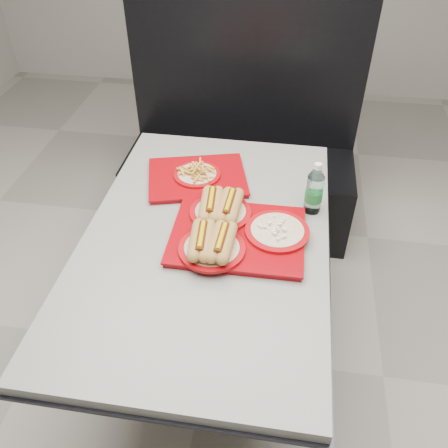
% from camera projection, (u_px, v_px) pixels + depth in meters
% --- Properties ---
extents(ground, '(6.00, 6.00, 0.00)m').
position_uv_depth(ground, '(210.00, 353.00, 2.24)').
color(ground, gray).
rests_on(ground, ground).
extents(diner_table, '(0.92, 1.42, 0.75)m').
position_uv_depth(diner_table, '(207.00, 266.00, 1.86)').
color(diner_table, black).
rests_on(diner_table, ground).
extents(booth_bench, '(1.30, 0.57, 1.35)m').
position_uv_depth(booth_bench, '(241.00, 158.00, 2.81)').
color(booth_bench, black).
rests_on(booth_bench, ground).
extents(tray_near, '(0.50, 0.44, 0.11)m').
position_uv_depth(tray_near, '(232.00, 230.00, 1.72)').
color(tray_near, '#840309').
rests_on(tray_near, diner_table).
extents(tray_far, '(0.48, 0.42, 0.08)m').
position_uv_depth(tray_far, '(197.00, 175.00, 2.01)').
color(tray_far, '#840309').
rests_on(tray_far, diner_table).
extents(water_bottle, '(0.07, 0.07, 0.22)m').
position_uv_depth(water_bottle, '(314.00, 191.00, 1.81)').
color(water_bottle, silver).
rests_on(water_bottle, diner_table).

